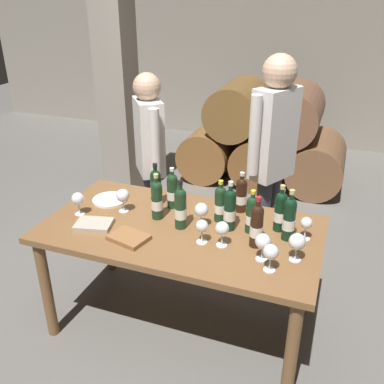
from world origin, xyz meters
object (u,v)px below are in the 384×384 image
(wine_bottle_3, at_px, (230,209))
(wine_glass_0, at_px, (201,210))
(taster_seated_left, at_px, (150,153))
(wine_bottle_1, at_px, (289,218))
(wine_glass_6, at_px, (78,199))
(wine_bottle_9, at_px, (220,203))
(wine_bottle_8, at_px, (157,199))
(wine_bottle_10, at_px, (252,214))
(leather_ledger, at_px, (129,238))
(sommelier_presenting, at_px, (273,152))
(wine_glass_7, at_px, (271,253))
(wine_bottle_0, at_px, (180,208))
(wine_bottle_7, at_px, (257,225))
(wine_glass_4, at_px, (306,224))
(tasting_notebook, at_px, (94,224))
(wine_bottle_6, at_px, (241,194))
(dining_table, at_px, (181,240))
(wine_glass_2, at_px, (202,227))
(wine_bottle_5, at_px, (156,187))
(serving_plate, at_px, (110,200))
(wine_glass_3, at_px, (263,242))
(wine_bottle_2, at_px, (280,211))
(wine_bottle_4, at_px, (172,190))
(wine_glass_8, at_px, (123,196))
(wine_glass_5, at_px, (297,242))
(wine_glass_1, at_px, (222,229))

(wine_bottle_3, distance_m, wine_glass_0, 0.17)
(taster_seated_left, bearing_deg, wine_bottle_1, -27.97)
(wine_glass_6, bearing_deg, wine_bottle_9, 15.32)
(wine_bottle_8, height_order, wine_bottle_10, wine_bottle_8)
(leather_ledger, bearing_deg, sommelier_presenting, 71.06)
(wine_glass_7, xyz_separation_m, taster_seated_left, (-1.14, 0.97, 0.05))
(wine_bottle_0, height_order, wine_bottle_7, wine_bottle_0)
(wine_glass_0, bearing_deg, wine_bottle_3, 10.21)
(wine_glass_4, xyz_separation_m, tasting_notebook, (-1.24, -0.30, -0.09))
(tasting_notebook, bearing_deg, wine_bottle_6, 19.20)
(dining_table, xyz_separation_m, wine_glass_2, (0.18, -0.12, 0.20))
(wine_bottle_5, distance_m, leather_ledger, 0.48)
(wine_bottle_0, xyz_separation_m, wine_glass_6, (-0.68, -0.07, -0.03))
(wine_bottle_3, bearing_deg, wine_bottle_5, 165.68)
(wine_bottle_9, relative_size, serving_plate, 1.15)
(wine_glass_3, bearing_deg, wine_bottle_2, 84.72)
(wine_bottle_0, relative_size, taster_seated_left, 0.20)
(wine_bottle_4, relative_size, tasting_notebook, 1.29)
(wine_glass_4, bearing_deg, wine_bottle_7, -146.81)
(wine_bottle_0, distance_m, wine_bottle_3, 0.30)
(tasting_notebook, bearing_deg, wine_bottle_2, 4.87)
(leather_ledger, distance_m, taster_seated_left, 1.02)
(wine_glass_7, relative_size, wine_glass_8, 0.96)
(dining_table, height_order, wine_glass_4, wine_glass_4)
(wine_bottle_8, distance_m, wine_glass_6, 0.51)
(wine_bottle_3, xyz_separation_m, leather_ledger, (-0.52, -0.32, -0.12))
(wine_glass_7, bearing_deg, wine_bottle_0, 157.60)
(wine_glass_2, relative_size, wine_glass_3, 0.93)
(wine_glass_8, bearing_deg, wine_bottle_4, 31.51)
(wine_glass_7, bearing_deg, wine_glass_2, 162.50)
(wine_glass_7, bearing_deg, wine_glass_3, 125.21)
(wine_bottle_1, height_order, wine_glass_2, wine_bottle_1)
(dining_table, height_order, taster_seated_left, taster_seated_left)
(wine_bottle_2, xyz_separation_m, leather_ledger, (-0.80, -0.42, -0.11))
(wine_glass_4, distance_m, wine_glass_8, 1.16)
(wine_glass_5, bearing_deg, leather_ledger, -172.29)
(wine_glass_1, relative_size, wine_glass_6, 0.99)
(wine_bottle_3, height_order, wine_bottle_6, wine_bottle_3)
(wine_bottle_2, bearing_deg, taster_seated_left, 154.14)
(wine_bottle_2, xyz_separation_m, wine_glass_0, (-0.46, -0.13, -0.02))
(wine_bottle_4, bearing_deg, wine_glass_7, -32.91)
(wine_glass_1, bearing_deg, wine_glass_6, 177.84)
(wine_bottle_6, relative_size, wine_glass_0, 1.73)
(wine_bottle_4, xyz_separation_m, wine_glass_6, (-0.53, -0.31, -0.01))
(wine_bottle_3, xyz_separation_m, wine_glass_3, (0.25, -0.25, -0.02))
(wine_glass_6, bearing_deg, wine_bottle_8, 15.03)
(wine_bottle_0, bearing_deg, serving_plate, 163.76)
(wine_bottle_2, xyz_separation_m, wine_bottle_5, (-0.84, 0.04, 0.00))
(wine_glass_6, distance_m, serving_plate, 0.28)
(wine_glass_1, height_order, tasting_notebook, wine_glass_1)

